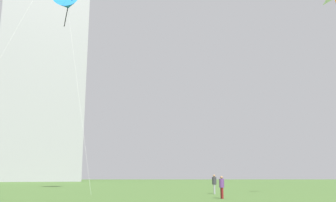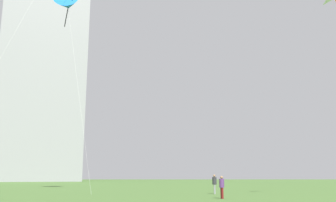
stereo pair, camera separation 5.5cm
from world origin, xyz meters
name	(u,v)px [view 1 (the left image)]	position (x,y,z in m)	size (l,w,h in m)	color
person_standing_1	(222,185)	(4.80, 11.91, 0.94)	(0.36, 0.36, 1.63)	maroon
person_standing_4	(214,183)	(5.22, 18.66, 1.01)	(0.39, 0.39, 1.75)	gray
kite_flying_0	(67,2)	(-10.93, 24.59, 21.85)	(6.60, 7.82, 23.63)	silver
distant_highrise_0	(47,36)	(-35.57, 92.10, 44.33)	(23.86, 20.15, 88.66)	#939399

